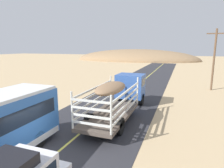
# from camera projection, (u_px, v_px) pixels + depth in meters

# --- Properties ---
(ground_plane) EXTENTS (240.00, 240.00, 0.00)m
(ground_plane) POSITION_uv_depth(u_px,v_px,m) (48.00, 161.00, 9.39)
(ground_plane) COLOR tan
(road_surface) EXTENTS (8.00, 120.00, 0.02)m
(road_surface) POSITION_uv_depth(u_px,v_px,m) (48.00, 161.00, 9.39)
(road_surface) COLOR #2D2D33
(road_surface) RESTS_ON ground
(road_centre_line) EXTENTS (0.16, 117.60, 0.00)m
(road_centre_line) POSITION_uv_depth(u_px,v_px,m) (48.00, 161.00, 9.39)
(road_centre_line) COLOR #D8CC4C
(road_centre_line) RESTS_ON road_surface
(livestock_truck) EXTENTS (2.53, 9.70, 3.02)m
(livestock_truck) POSITION_uv_depth(u_px,v_px,m) (124.00, 91.00, 16.44)
(livestock_truck) COLOR #3359A5
(livestock_truck) RESTS_ON road_surface
(power_pole_mid) EXTENTS (2.20, 0.24, 7.70)m
(power_pole_mid) POSITION_uv_depth(u_px,v_px,m) (214.00, 58.00, 24.02)
(power_pole_mid) COLOR brown
(power_pole_mid) RESTS_ON ground
(distant_hill) EXTENTS (51.13, 26.73, 9.06)m
(distant_hill) POSITION_uv_depth(u_px,v_px,m) (135.00, 60.00, 80.25)
(distant_hill) COLOR #957553
(distant_hill) RESTS_ON ground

